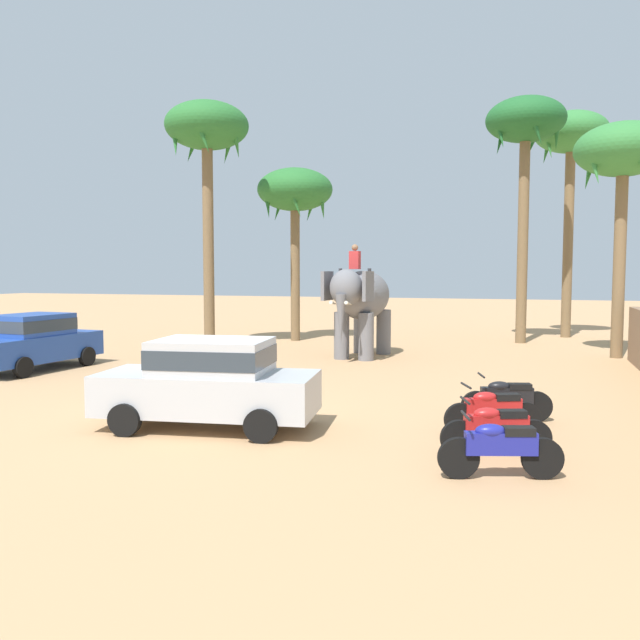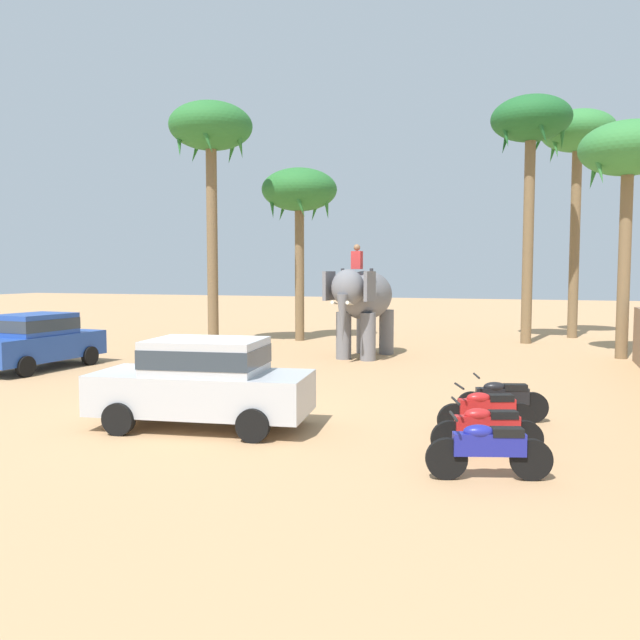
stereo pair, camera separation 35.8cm
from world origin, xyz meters
name	(u,v)px [view 1 (the left image)]	position (x,y,z in m)	size (l,w,h in m)	color
ground_plane	(210,417)	(0.00, 0.00, 0.00)	(120.00, 120.00, 0.00)	tan
car_sedan_foreground	(209,380)	(0.44, -0.86, 0.93)	(4.30, 2.30, 1.70)	#B7BABF
car_parked_far_side	(34,340)	(-7.99, 3.98, 0.93)	(2.07, 4.20, 1.70)	#23479E
elephant_with_mahout	(361,300)	(0.66, 9.87, 1.99)	(1.94, 3.96, 3.88)	slate
motorcycle_nearest_camera	(500,447)	(5.83, -2.28, 0.46)	(1.75, 0.73, 0.94)	black
motorcycle_second_in_row	(496,428)	(5.71, -1.15, 0.46)	(1.73, 0.78, 0.94)	black
motorcycle_mid_row	(493,410)	(5.59, 0.24, 0.46)	(1.70, 0.84, 0.94)	black
motorcycle_fourth_in_row	(506,398)	(5.79, 1.47, 0.46)	(1.76, 0.70, 0.94)	black
palm_tree_behind_elephant	(525,129)	(5.88, 16.31, 8.75)	(3.20, 3.20, 10.04)	brown
palm_tree_near_hut	(571,141)	(7.79, 19.37, 8.75)	(3.20, 3.20, 10.03)	brown
palm_tree_left_of_road	(623,156)	(9.09, 12.45, 6.86)	(3.20, 3.20, 7.98)	brown
palm_tree_far_back	(295,194)	(-3.38, 14.27, 6.25)	(3.20, 3.20, 7.34)	brown
palm_tree_leaning_seaward	(207,134)	(-5.69, 10.84, 8.21)	(3.20, 3.20, 9.44)	brown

